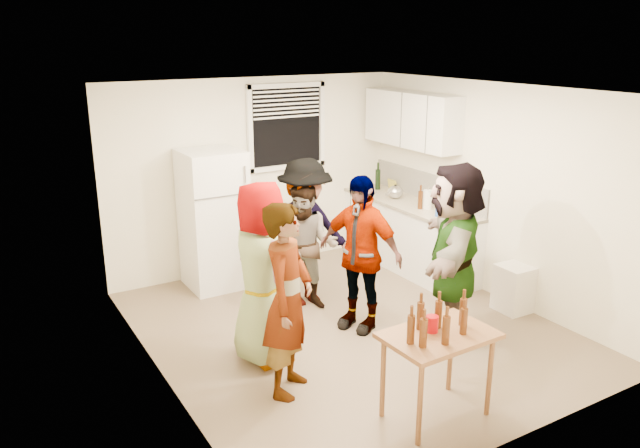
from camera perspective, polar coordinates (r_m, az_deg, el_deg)
room at (r=6.76m, az=2.68°, el=-9.51°), size 4.00×4.50×2.50m
window at (r=8.26m, az=-3.05°, el=8.87°), size 1.12×0.10×1.06m
refrigerator at (r=7.69m, az=-9.70°, el=0.41°), size 0.70×0.70×1.70m
counter_lower at (r=8.39m, az=8.10°, el=-1.11°), size 0.60×2.20×0.86m
countertop at (r=8.27m, az=8.23°, el=1.85°), size 0.64×2.22×0.04m
backsplash at (r=8.40m, az=9.80°, el=3.42°), size 0.03×2.20×0.36m
upper_cabinets at (r=8.29m, az=8.38°, el=9.44°), size 0.34×1.60×0.70m
kettle at (r=8.43m, az=6.87°, el=2.34°), size 0.27×0.24×0.20m
paper_towel at (r=7.98m, az=9.75°, el=1.38°), size 0.11×0.11×0.24m
wine_bottle at (r=8.90m, az=5.28°, el=3.18°), size 0.07×0.07×0.29m
beer_bottle_counter at (r=7.96m, az=9.11°, el=1.38°), size 0.06×0.06×0.23m
blue_cup at (r=7.68m, az=10.81°, el=0.70°), size 0.10×0.10×0.13m
picture_frame at (r=8.89m, az=6.63°, el=3.60°), size 0.02×0.17×0.15m
trash_bin at (r=7.40m, az=17.35°, el=-5.74°), size 0.37×0.37×0.53m
serving_table at (r=5.46m, az=10.38°, el=-16.77°), size 0.90×0.61×0.74m
beer_bottle_table at (r=5.12m, az=12.93°, el=-9.75°), size 0.06×0.06×0.22m
red_cup at (r=5.11m, az=10.16°, el=-9.65°), size 0.10×0.10×0.13m
guest_grey at (r=6.21m, az=-5.13°, el=-12.10°), size 1.78×0.92×0.56m
guest_stripe at (r=5.72m, az=-2.81°, el=-14.80°), size 1.63×1.66×0.41m
guest_back_left at (r=7.25m, az=-1.16°, el=-7.55°), size 1.45×1.60×0.55m
guest_back_right at (r=7.38m, az=-1.34°, el=-7.12°), size 1.13×1.73×0.63m
guest_black at (r=6.81m, az=3.51°, el=-9.28°), size 1.92×1.57×0.41m
guest_orange at (r=6.72m, az=11.64°, el=-10.04°), size 2.52×2.50×0.54m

